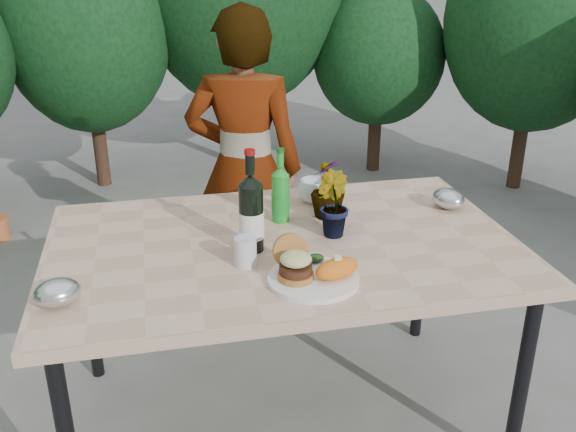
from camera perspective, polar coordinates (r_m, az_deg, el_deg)
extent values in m
plane|color=slate|center=(2.62, -0.39, -17.25)|extent=(80.00, 80.00, 0.00)
cube|color=tan|center=(2.21, -0.44, -2.76)|extent=(1.60, 1.00, 0.04)
cylinder|color=black|center=(2.33, 20.07, -13.76)|extent=(0.05, 0.05, 0.71)
cylinder|color=black|center=(2.74, -17.31, -7.29)|extent=(0.05, 0.05, 0.71)
cylinder|color=black|center=(2.95, 11.75, -4.42)|extent=(0.05, 0.05, 0.71)
cylinder|color=#382316|center=(4.99, -16.23, 5.01)|extent=(0.10, 0.10, 0.42)
ellipsoid|color=#18481E|center=(4.79, -17.53, 15.75)|extent=(1.17, 1.17, 1.47)
cylinder|color=#382316|center=(5.20, -3.97, 7.09)|extent=(0.10, 0.10, 0.50)
cylinder|color=#382316|center=(5.18, 7.64, 6.16)|extent=(0.10, 0.10, 0.38)
ellipsoid|color=#18481E|center=(5.01, 8.08, 13.94)|extent=(0.99, 0.99, 1.04)
cylinder|color=#382316|center=(5.04, 19.68, 4.84)|extent=(0.10, 0.10, 0.44)
ellipsoid|color=#18481E|center=(4.84, 21.29, 15.84)|extent=(1.25, 1.25, 1.51)
cylinder|color=white|center=(1.96, 2.27, -5.61)|extent=(0.28, 0.28, 0.01)
cylinder|color=#B7722D|center=(1.94, 0.69, -5.33)|extent=(0.11, 0.11, 0.02)
cylinder|color=#472314|center=(1.93, 0.69, -4.74)|extent=(0.10, 0.10, 0.02)
ellipsoid|color=beige|center=(1.91, 0.70, -3.83)|extent=(0.10, 0.10, 0.04)
cylinder|color=#B7722D|center=(1.98, 0.21, -3.14)|extent=(0.11, 0.06, 0.11)
ellipsoid|color=orange|center=(1.94, 4.38, -4.68)|extent=(0.17, 0.12, 0.06)
ellipsoid|color=olive|center=(2.02, 1.64, -3.93)|extent=(0.04, 0.04, 0.02)
ellipsoid|color=#193814|center=(2.04, 2.43, -3.75)|extent=(0.06, 0.04, 0.03)
cylinder|color=black|center=(2.11, -3.28, -0.19)|extent=(0.08, 0.08, 0.23)
cylinder|color=white|center=(2.12, -3.27, -0.76)|extent=(0.08, 0.08, 0.09)
cone|color=black|center=(2.06, -3.37, 3.23)|extent=(0.08, 0.08, 0.04)
cylinder|color=black|center=(2.04, -3.40, 4.60)|extent=(0.03, 0.03, 0.07)
cylinder|color=maroon|center=(2.03, -3.43, 5.69)|extent=(0.03, 0.03, 0.02)
cylinder|color=#1B9827|center=(2.34, -0.67, 1.62)|extent=(0.06, 0.06, 0.18)
cylinder|color=#198C26|center=(2.34, -0.67, 1.21)|extent=(0.07, 0.07, 0.07)
cone|color=#1B9827|center=(2.30, -0.68, 4.04)|extent=(0.06, 0.06, 0.03)
cylinder|color=#1B9827|center=(2.29, -0.69, 5.05)|extent=(0.03, 0.03, 0.05)
cylinder|color=#0C5919|center=(2.27, -0.69, 5.85)|extent=(0.03, 0.03, 0.01)
cylinder|color=silver|center=(2.03, -3.81, -3.19)|extent=(0.07, 0.07, 0.09)
imported|color=#1E511C|center=(2.35, 4.09, 2.11)|extent=(0.13, 0.13, 0.21)
imported|color=#1F511B|center=(2.22, 3.94, 1.05)|extent=(0.14, 0.15, 0.23)
imported|color=#245E20|center=(2.37, 3.58, 2.52)|extent=(0.18, 0.18, 0.23)
imported|color=white|center=(2.52, 2.29, 2.25)|extent=(0.13, 0.13, 0.09)
ellipsoid|color=silver|center=(1.93, -19.80, -6.42)|extent=(0.16, 0.14, 0.08)
ellipsoid|color=silver|center=(2.54, 14.07, 1.52)|extent=(0.15, 0.17, 0.08)
imported|color=#A46852|center=(2.96, -3.88, 4.17)|extent=(0.61, 0.48, 1.47)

